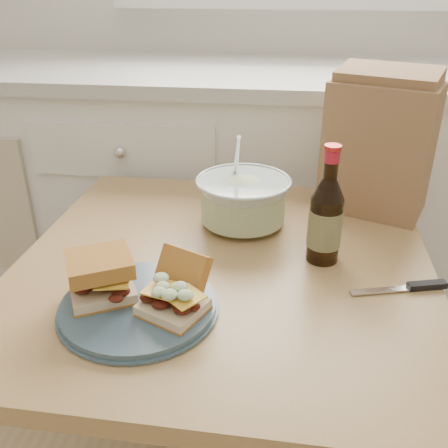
# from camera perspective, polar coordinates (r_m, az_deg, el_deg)

# --- Properties ---
(cabinet_run) EXTENTS (2.50, 0.64, 0.94)m
(cabinet_run) POSITION_cam_1_polar(r_m,az_deg,el_deg) (1.79, 7.62, 2.26)
(cabinet_run) COLOR white
(cabinet_run) RESTS_ON ground
(dining_table) EXTENTS (0.84, 0.84, 0.69)m
(dining_table) POSITION_cam_1_polar(r_m,az_deg,el_deg) (1.07, -0.03, -8.99)
(dining_table) COLOR #A9814F
(dining_table) RESTS_ON ground
(plate) EXTENTS (0.27, 0.27, 0.02)m
(plate) POSITION_cam_1_polar(r_m,az_deg,el_deg) (0.88, -9.74, -9.27)
(plate) COLOR #3C5261
(plate) RESTS_ON dining_table
(sandwich_left) EXTENTS (0.14, 0.14, 0.08)m
(sandwich_left) POSITION_cam_1_polar(r_m,az_deg,el_deg) (0.88, -13.90, -5.81)
(sandwich_left) COLOR beige
(sandwich_left) RESTS_ON plate
(sandwich_right) EXTENTS (0.13, 0.17, 0.08)m
(sandwich_right) POSITION_cam_1_polar(r_m,az_deg,el_deg) (0.85, -5.53, -7.64)
(sandwich_right) COLOR beige
(sandwich_right) RESTS_ON plate
(coleslaw_bowl) EXTENTS (0.21, 0.21, 0.21)m
(coleslaw_bowl) POSITION_cam_1_polar(r_m,az_deg,el_deg) (1.13, 2.19, 2.49)
(coleslaw_bowl) COLOR #B2C0BA
(coleslaw_bowl) RESTS_ON dining_table
(beer_bottle) EXTENTS (0.07, 0.07, 0.24)m
(beer_bottle) POSITION_cam_1_polar(r_m,az_deg,el_deg) (0.99, 11.53, 0.55)
(beer_bottle) COLOR black
(beer_bottle) RESTS_ON dining_table
(knife) EXTENTS (0.18, 0.06, 0.01)m
(knife) POSITION_cam_1_polar(r_m,az_deg,el_deg) (0.99, 21.01, -6.69)
(knife) COLOR silver
(knife) RESTS_ON dining_table
(paper_bag) EXTENTS (0.27, 0.23, 0.31)m
(paper_bag) POSITION_cam_1_polar(r_m,az_deg,el_deg) (1.23, 17.24, 8.27)
(paper_bag) COLOR #9C714B
(paper_bag) RESTS_ON dining_table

